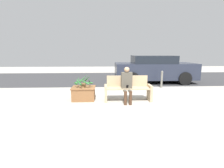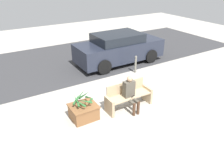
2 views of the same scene
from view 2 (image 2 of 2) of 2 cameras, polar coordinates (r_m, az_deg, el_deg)
The scene contains 8 objects.
ground_plane at distance 7.69m, azimuth 6.30°, elevation -6.85°, with size 30.00×30.00×0.00m, color #ADA89E.
road_surface at distance 12.31m, azimuth -10.40°, elevation 6.39°, with size 20.00×6.00×0.01m, color #38383A.
bench at distance 7.64m, azimuth 4.28°, elevation -3.14°, with size 1.70×0.53×0.91m.
person_seated at distance 7.35m, azimuth 4.83°, elevation -2.18°, with size 0.38×0.61×1.25m.
planter_box at distance 7.19m, azimuth -7.41°, elevation -7.09°, with size 0.86×0.76×0.49m.
potted_plant at distance 6.95m, azimuth -7.64°, elevation -4.15°, with size 0.70×0.70×0.49m.
parked_car at distance 11.42m, azimuth 1.83°, elevation 9.35°, with size 4.56×1.98×1.56m.
bollard_post at distance 10.36m, azimuth 6.17°, elevation 5.26°, with size 0.11×0.11×0.84m.
Camera 2 is at (-4.01, -4.97, 4.29)m, focal length 35.00 mm.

